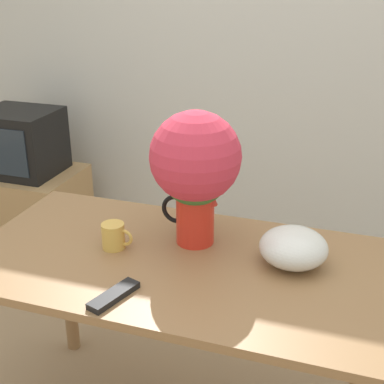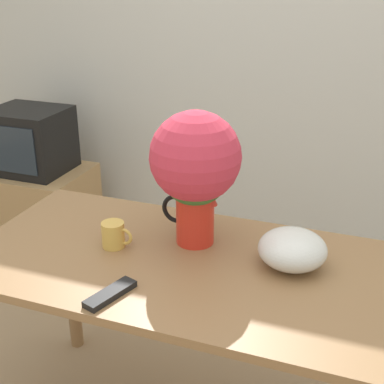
{
  "view_description": "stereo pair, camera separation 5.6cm",
  "coord_description": "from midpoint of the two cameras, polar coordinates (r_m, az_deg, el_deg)",
  "views": [
    {
      "loc": [
        0.54,
        -1.38,
        1.71
      ],
      "look_at": [
        0.0,
        0.23,
        0.98
      ],
      "focal_mm": 50.0,
      "sensor_mm": 36.0,
      "label": 1
    },
    {
      "loc": [
        0.59,
        -1.36,
        1.71
      ],
      "look_at": [
        0.0,
        0.23,
        0.98
      ],
      "focal_mm": 50.0,
      "sensor_mm": 36.0,
      "label": 2
    }
  ],
  "objects": [
    {
      "name": "white_bowl",
      "position": [
        1.79,
        9.88,
        -5.86
      ],
      "size": [
        0.23,
        0.23,
        0.12
      ],
      "color": "silver",
      "rests_on": "table"
    },
    {
      "name": "tv_stand",
      "position": [
        3.65,
        -17.39,
        -1.51
      ],
      "size": [
        0.67,
        0.52,
        0.49
      ],
      "color": "tan",
      "rests_on": "ground_plane"
    },
    {
      "name": "wall_back",
      "position": [
        3.23,
        8.49,
        15.71
      ],
      "size": [
        8.0,
        0.05,
        2.6
      ],
      "color": "silver",
      "rests_on": "ground_plane"
    },
    {
      "name": "remote_control",
      "position": [
        1.65,
        -9.33,
        -10.83
      ],
      "size": [
        0.1,
        0.19,
        0.02
      ],
      "color": "black",
      "rests_on": "table"
    },
    {
      "name": "flower_vase",
      "position": [
        1.81,
        -0.54,
        2.8
      ],
      "size": [
        0.31,
        0.31,
        0.48
      ],
      "color": "red",
      "rests_on": "table"
    },
    {
      "name": "coffee_mug",
      "position": [
        1.89,
        -9.17,
        -4.66
      ],
      "size": [
        0.11,
        0.08,
        0.09
      ],
      "color": "gold",
      "rests_on": "table"
    },
    {
      "name": "tv_set",
      "position": [
        3.5,
        -18.28,
        5.1
      ],
      "size": [
        0.46,
        0.4,
        0.4
      ],
      "color": "black",
      "rests_on": "tv_stand"
    },
    {
      "name": "table",
      "position": [
        1.89,
        -2.56,
        -10.12
      ],
      "size": [
        1.42,
        0.76,
        0.79
      ],
      "color": "olive",
      "rests_on": "ground_plane"
    }
  ]
}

